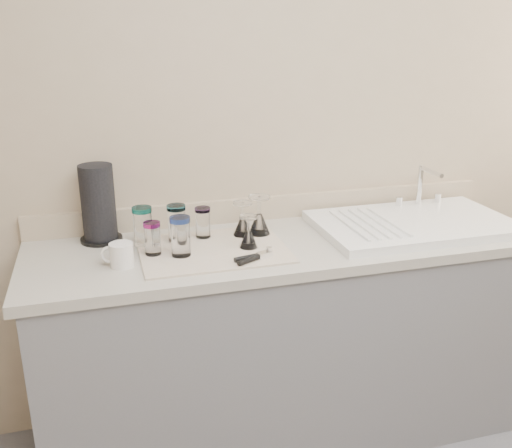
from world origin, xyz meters
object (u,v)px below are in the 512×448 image
object	(u,v)px
sink_unit	(414,223)
tumbler_magenta	(152,238)
goblet_front_left	(249,237)
white_mug	(121,255)
can_opener	(254,257)
tumbler_purple	(203,222)
tumbler_teal	(143,226)
goblet_back_left	(243,224)
goblet_back_right	(259,221)
tumbler_blue	(181,236)
paper_towel_roll	(98,204)
tumbler_cyan	(177,223)

from	to	relation	value
sink_unit	tumbler_magenta	distance (m)	1.10
goblet_front_left	white_mug	size ratio (longest dim) A/B	0.98
tumbler_magenta	goblet_front_left	bearing A→B (deg)	-4.89
can_opener	tumbler_purple	bearing A→B (deg)	114.98
can_opener	tumbler_teal	bearing A→B (deg)	144.03
goblet_back_left	goblet_back_right	distance (m)	0.07
goblet_back_left	can_opener	distance (m)	0.27
tumbler_blue	goblet_front_left	distance (m)	0.26
goblet_front_left	white_mug	world-z (taller)	goblet_front_left
goblet_back_right	paper_towel_roll	world-z (taller)	paper_towel_roll
tumbler_cyan	can_opener	world-z (taller)	tumbler_cyan
tumbler_teal	tumbler_cyan	distance (m)	0.13
goblet_front_left	paper_towel_roll	xyz separation A→B (m)	(-0.54, 0.25, 0.10)
tumbler_blue	can_opener	world-z (taller)	tumbler_blue
tumbler_cyan	paper_towel_roll	size ratio (longest dim) A/B	0.47
can_opener	tumbler_cyan	bearing A→B (deg)	131.32
sink_unit	tumbler_teal	bearing A→B (deg)	175.27
sink_unit	goblet_back_right	size ratio (longest dim) A/B	5.19
tumbler_cyan	white_mug	distance (m)	0.29
can_opener	white_mug	xyz separation A→B (m)	(-0.46, 0.09, 0.03)
tumbler_teal	can_opener	size ratio (longest dim) A/B	0.98
sink_unit	goblet_front_left	size ratio (longest dim) A/B	6.56
tumbler_purple	goblet_back_right	size ratio (longest dim) A/B	0.78
goblet_back_right	tumbler_teal	bearing A→B (deg)	179.16
tumbler_magenta	white_mug	bearing A→B (deg)	-151.27
goblet_back_left	can_opener	world-z (taller)	goblet_back_left
sink_unit	tumbler_purple	world-z (taller)	sink_unit
tumbler_magenta	goblet_back_left	world-z (taller)	goblet_back_left
sink_unit	tumbler_cyan	world-z (taller)	sink_unit
goblet_back_left	white_mug	size ratio (longest dim) A/B	1.08
tumbler_teal	tumbler_blue	distance (m)	0.19
tumbler_purple	goblet_back_left	bearing A→B (deg)	-7.16
tumbler_blue	tumbler_cyan	bearing A→B (deg)	86.66
tumbler_cyan	tumbler_magenta	world-z (taller)	tumbler_cyan
goblet_front_left	tumbler_cyan	bearing A→B (deg)	149.93
tumbler_magenta	can_opener	xyz separation A→B (m)	(0.34, -0.16, -0.05)
sink_unit	white_mug	world-z (taller)	sink_unit
tumbler_teal	tumbler_cyan	size ratio (longest dim) A/B	1.03
goblet_back_left	paper_towel_roll	world-z (taller)	paper_towel_roll
sink_unit	tumbler_teal	size ratio (longest dim) A/B	5.47
tumbler_blue	can_opener	distance (m)	0.28
tumbler_purple	can_opener	distance (m)	0.32
tumbler_purple	goblet_back_right	world-z (taller)	goblet_back_right
paper_towel_roll	tumbler_magenta	bearing A→B (deg)	-50.53
goblet_front_left	tumbler_purple	bearing A→B (deg)	132.56
tumbler_teal	goblet_front_left	world-z (taller)	tumbler_teal
tumbler_magenta	white_mug	world-z (taller)	tumbler_magenta
tumbler_blue	goblet_front_left	world-z (taller)	tumbler_blue
tumbler_teal	paper_towel_roll	xyz separation A→B (m)	(-0.16, 0.11, 0.07)
sink_unit	white_mug	size ratio (longest dim) A/B	6.45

